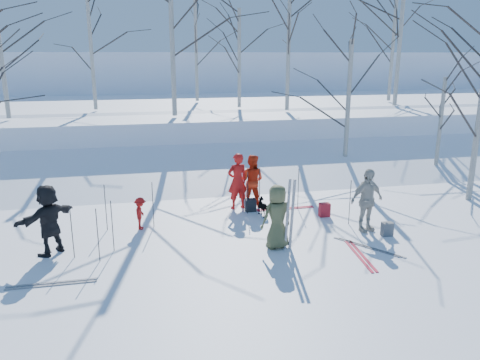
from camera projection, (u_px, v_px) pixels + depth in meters
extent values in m
plane|color=white|center=(252.00, 241.00, 12.57)|extent=(120.00, 120.00, 0.00)
cube|color=white|center=(212.00, 173.00, 19.14)|extent=(70.00, 9.49, 4.12)
cube|color=white|center=(187.00, 120.00, 28.37)|extent=(70.00, 18.00, 2.20)
cube|color=white|center=(166.00, 83.00, 47.94)|extent=(90.00, 30.00, 6.00)
imported|color=#464B2D|center=(277.00, 217.00, 11.92)|extent=(0.91, 0.69, 1.68)
imported|color=red|center=(237.00, 181.00, 15.00)|extent=(0.74, 0.56, 1.83)
imported|color=red|center=(252.00, 180.00, 15.32)|extent=(1.05, 0.98, 1.71)
imported|color=red|center=(141.00, 213.00, 13.31)|extent=(0.43, 0.65, 0.94)
imported|color=beige|center=(367.00, 200.00, 13.08)|extent=(1.13, 0.67, 1.81)
imported|color=black|center=(49.00, 220.00, 11.55)|extent=(1.52, 1.58, 1.80)
imported|color=black|center=(264.00, 207.00, 14.47)|extent=(0.46, 0.71, 0.55)
cube|color=silver|center=(287.00, 215.00, 11.74)|extent=(0.12, 0.17, 1.90)
cube|color=silver|center=(292.00, 215.00, 11.75)|extent=(0.09, 0.23, 1.89)
cylinder|color=black|center=(72.00, 232.00, 11.36)|extent=(0.02, 0.02, 1.34)
cylinder|color=black|center=(112.00, 226.00, 11.76)|extent=(0.02, 0.02, 1.34)
cylinder|color=black|center=(248.00, 193.00, 14.56)|extent=(0.02, 0.02, 1.34)
cylinder|color=black|center=(350.00, 202.00, 13.65)|extent=(0.02, 0.02, 1.34)
cylinder|color=black|center=(260.00, 188.00, 15.07)|extent=(0.02, 0.02, 1.34)
cylinder|color=black|center=(298.00, 189.00, 15.04)|extent=(0.02, 0.02, 1.34)
cylinder|color=black|center=(153.00, 205.00, 13.42)|extent=(0.02, 0.02, 1.34)
cylinder|color=black|center=(361.00, 205.00, 13.38)|extent=(0.02, 0.02, 1.34)
cylinder|color=black|center=(106.00, 208.00, 13.17)|extent=(0.02, 0.02, 1.34)
cylinder|color=black|center=(98.00, 235.00, 11.16)|extent=(0.02, 0.02, 1.34)
cube|color=maroon|center=(324.00, 210.00, 14.42)|extent=(0.32, 0.22, 0.42)
cube|color=#4F5256|center=(387.00, 229.00, 12.89)|extent=(0.30, 0.20, 0.38)
cube|color=black|center=(251.00, 205.00, 14.90)|extent=(0.34, 0.24, 0.40)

